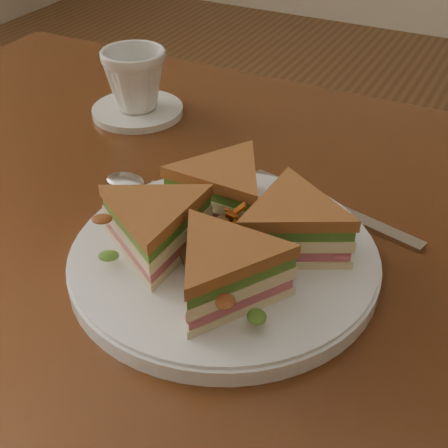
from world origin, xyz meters
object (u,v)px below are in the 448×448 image
spoon (145,183)px  saucer (138,111)px  knife (328,206)px  table (225,303)px  sandwich_wedges (224,228)px  plate (224,259)px  coffee_cup (135,80)px

spoon → saucer: 0.19m
spoon → knife: (0.20, 0.06, -0.00)m
saucer → table: bearing=-39.0°
sandwich_wedges → saucer: (-0.26, 0.24, -0.04)m
saucer → plate: bearing=-42.6°
plate → saucer: 0.36m
sandwich_wedges → saucer: 0.36m
coffee_cup → knife: bearing=-27.1°
plate → saucer: plate is taller
table → saucer: (-0.24, 0.19, 0.10)m
spoon → knife: size_ratio=0.83×
spoon → sandwich_wedges: bearing=-49.9°
sandwich_wedges → table: bearing=116.9°
table → saucer: size_ratio=9.46×
plate → sandwich_wedges: sandwich_wedges is taller
table → plate: size_ratio=4.05×
sandwich_wedges → plate: bearing=0.0°
coffee_cup → saucer: bearing=-9.9°
knife → coffee_cup: 0.34m
table → sandwich_wedges: sandwich_wedges is taller
table → saucer: bearing=141.0°
table → saucer: 0.32m
saucer → coffee_cup: coffee_cup is taller
plate → sandwich_wedges: size_ratio=1.06×
table → coffee_cup: (-0.24, 0.19, 0.15)m
plate → knife: size_ratio=1.40×
table → plate: (0.02, -0.05, 0.11)m
sandwich_wedges → saucer: size_ratio=2.20×
saucer → coffee_cup: size_ratio=1.44×
sandwich_wedges → spoon: size_ratio=1.58×
knife → saucer: saucer is taller
saucer → coffee_cup: bearing=180.0°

